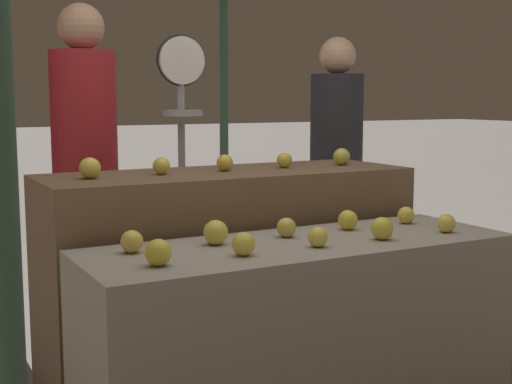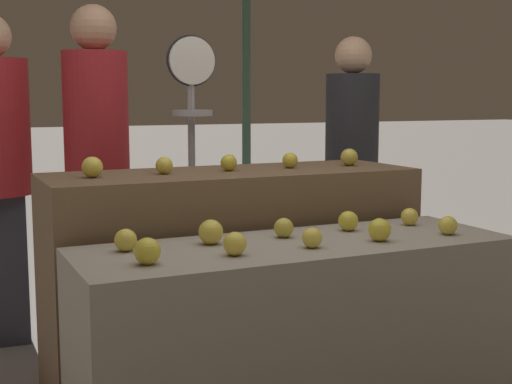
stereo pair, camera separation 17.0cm
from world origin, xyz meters
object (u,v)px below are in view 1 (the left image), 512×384
wooden_crate_side (467,324)px  person_vendor_at_scale (85,151)px  person_customer_left (336,153)px  produce_scale (182,126)px

wooden_crate_side → person_vendor_at_scale: bearing=145.4°
person_vendor_at_scale → wooden_crate_side: size_ratio=4.59×
person_vendor_at_scale → person_customer_left: size_ratio=1.07×
person_vendor_at_scale → person_customer_left: 1.50m
produce_scale → person_vendor_at_scale: 0.51m
produce_scale → person_vendor_at_scale: (-0.43, 0.25, -0.12)m
produce_scale → wooden_crate_side: size_ratio=4.19×
produce_scale → wooden_crate_side: (1.14, -0.84, -0.96)m
person_vendor_at_scale → wooden_crate_side: bearing=151.6°
person_customer_left → wooden_crate_side: size_ratio=4.30×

